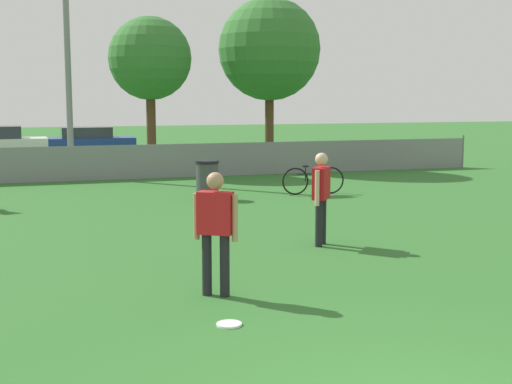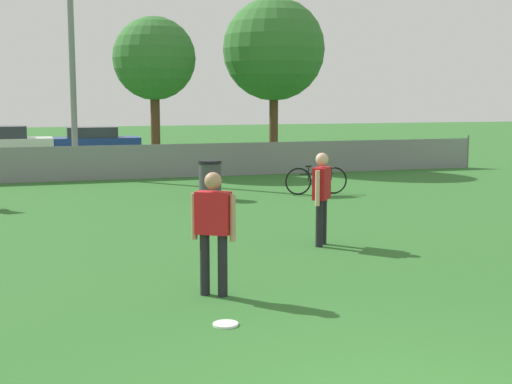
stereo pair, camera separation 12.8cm
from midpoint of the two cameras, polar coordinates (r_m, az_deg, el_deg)
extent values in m
cube|color=gray|center=(23.23, -9.96, 2.38)|extent=(25.13, 0.03, 1.10)
cylinder|color=slate|center=(27.78, 16.71, 3.13)|extent=(0.07, 0.07, 1.21)
cylinder|color=gray|center=(24.22, -14.39, 11.26)|extent=(0.20, 0.20, 8.52)
cylinder|color=#4C331E|center=(24.99, -7.90, 4.82)|extent=(0.32, 0.32, 2.87)
sphere|color=#33702D|center=(24.99, -8.00, 10.55)|extent=(2.84, 2.84, 2.84)
cylinder|color=#4C331E|center=(26.24, 1.56, 5.10)|extent=(0.32, 0.32, 2.95)
sphere|color=#33702D|center=(26.27, 1.58, 11.35)|extent=(3.70, 3.70, 3.70)
cylinder|color=black|center=(9.54, -3.73, -5.80)|extent=(0.13, 0.13, 0.83)
cylinder|color=black|center=(9.46, -2.30, -5.90)|extent=(0.13, 0.13, 0.83)
cube|color=red|center=(9.36, -3.05, -1.68)|extent=(0.50, 0.43, 0.56)
sphere|color=tan|center=(9.30, -3.06, 0.90)|extent=(0.23, 0.23, 0.23)
cylinder|color=tan|center=(9.46, -4.57, -1.94)|extent=(0.08, 0.08, 0.62)
cylinder|color=tan|center=(9.29, -1.49, -2.10)|extent=(0.08, 0.08, 0.62)
cylinder|color=black|center=(12.59, 5.38, -2.52)|extent=(0.13, 0.13, 0.83)
cylinder|color=black|center=(12.83, 5.68, -2.34)|extent=(0.13, 0.13, 0.83)
cube|color=#B21419|center=(12.61, 5.57, 0.70)|extent=(0.45, 0.49, 0.56)
sphere|color=#D8AD8C|center=(12.56, 5.59, 2.63)|extent=(0.23, 0.23, 0.23)
cylinder|color=#D8AD8C|center=(12.36, 5.24, 0.30)|extent=(0.08, 0.08, 0.62)
cylinder|color=#D8AD8C|center=(12.87, 5.88, 0.58)|extent=(0.08, 0.08, 0.62)
cylinder|color=white|center=(8.41, -2.01, -10.52)|extent=(0.30, 0.30, 0.03)
torus|color=white|center=(8.40, -2.01, -10.50)|extent=(0.30, 0.30, 0.03)
torus|color=black|center=(19.23, 3.59, 0.86)|extent=(0.74, 0.11, 0.74)
torus|color=black|center=(19.52, 6.45, 0.93)|extent=(0.74, 0.11, 0.74)
cylinder|color=black|center=(19.35, 5.04, 1.45)|extent=(0.93, 0.12, 0.04)
cylinder|color=black|center=(19.28, 4.41, 1.44)|extent=(0.03, 0.03, 0.38)
cylinder|color=black|center=(19.47, 6.23, 1.48)|extent=(0.03, 0.03, 0.35)
cube|color=black|center=(19.26, 4.41, 2.06)|extent=(0.16, 0.07, 0.04)
cylinder|color=black|center=(19.46, 6.24, 1.98)|extent=(0.07, 0.44, 0.03)
cylinder|color=#3F3F44|center=(18.48, -3.50, 0.87)|extent=(0.58, 0.58, 0.92)
cylinder|color=black|center=(18.42, -3.51, 2.41)|extent=(0.61, 0.61, 0.08)
cylinder|color=black|center=(33.10, -17.37, 3.25)|extent=(0.61, 0.20, 0.61)
cylinder|color=black|center=(31.60, -17.29, 3.07)|extent=(0.61, 0.20, 0.61)
cylinder|color=black|center=(33.29, -10.73, 3.54)|extent=(0.67, 0.19, 0.67)
cylinder|color=black|center=(31.86, -10.46, 3.37)|extent=(0.67, 0.19, 0.67)
cylinder|color=black|center=(33.12, -15.17, 3.39)|extent=(0.67, 0.19, 0.67)
cylinder|color=black|center=(31.68, -15.09, 3.21)|extent=(0.67, 0.19, 0.67)
cube|color=navy|center=(32.45, -12.87, 3.74)|extent=(4.16, 1.70, 0.62)
cube|color=#2D333D|center=(32.42, -12.90, 4.69)|extent=(2.17, 1.48, 0.47)
camera|label=1|loc=(0.06, -89.69, 0.04)|focal=50.00mm
camera|label=2|loc=(0.06, 90.31, -0.04)|focal=50.00mm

